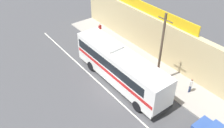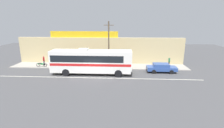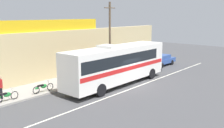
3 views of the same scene
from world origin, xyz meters
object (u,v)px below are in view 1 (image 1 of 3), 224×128
pedestrian_near_shop (191,84)px  pedestrian_far_right (100,29)px  intercity_bus (119,66)px  motorcycle_red (94,34)px  motorcycle_orange (107,44)px  utility_pole (161,50)px

pedestrian_near_shop → pedestrian_far_right: bearing=-177.9°
pedestrian_far_right → intercity_bus: bearing=-23.3°
intercity_bus → motorcycle_red: bearing=161.7°
intercity_bus → motorcycle_red: 9.68m
motorcycle_red → pedestrian_far_right: 1.07m
intercity_bus → pedestrian_near_shop: intercity_bus is taller
pedestrian_far_right → motorcycle_orange: bearing=-18.6°
motorcycle_red → utility_pole: bearing=-0.2°
intercity_bus → motorcycle_orange: 6.83m
motorcycle_red → pedestrian_near_shop: pedestrian_near_shop is taller
intercity_bus → motorcycle_orange: bearing=154.4°
utility_pole → intercity_bus: bearing=-129.4°
intercity_bus → pedestrian_near_shop: bearing=39.1°
intercity_bus → motorcycle_red: intercity_bus is taller
utility_pole → motorcycle_orange: utility_pole is taller
pedestrian_near_shop → utility_pole: bearing=-154.2°
motorcycle_orange → utility_pole: bearing=0.5°
motorcycle_orange → pedestrian_near_shop: (11.43, 1.52, 0.51)m
intercity_bus → motorcycle_orange: intercity_bus is taller
utility_pole → pedestrian_near_shop: bearing=25.8°
motorcycle_orange → pedestrian_far_right: 3.22m
pedestrian_far_right → pedestrian_near_shop: pedestrian_far_right is taller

